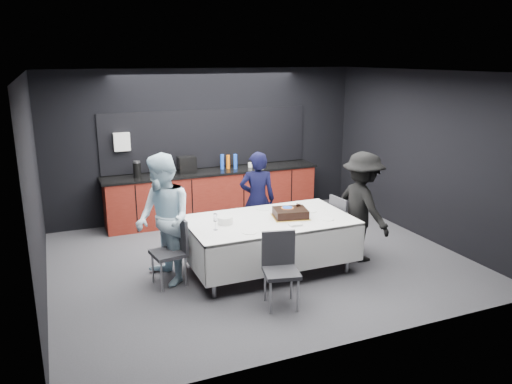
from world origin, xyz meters
The scene contains 18 objects.
ground centered at (0.00, 0.00, 0.00)m, with size 6.00×6.00×0.00m, color #424247.
room_shell centered at (0.00, 0.00, 1.86)m, with size 6.04×5.04×2.82m.
kitchenette centered at (-0.02, 2.22, 0.54)m, with size 4.10×0.64×2.05m.
party_table centered at (0.00, -0.40, 0.64)m, with size 2.32×1.32×0.78m.
cake_assembly centered at (0.31, -0.44, 0.84)m, with size 0.57×0.50×0.16m.
plate_stack centered at (-0.65, -0.35, 0.83)m, with size 0.21×0.21×0.10m, color white.
loose_plate_near centered at (-0.47, -0.81, 0.78)m, with size 0.21×0.21×0.01m, color white.
loose_plate_right_a centered at (0.70, -0.29, 0.78)m, with size 0.22×0.22×0.01m, color white.
loose_plate_right_b centered at (0.75, -0.73, 0.78)m, with size 0.19×0.19×0.01m, color white.
loose_plate_far centered at (0.12, 0.07, 0.78)m, with size 0.22×0.22×0.01m, color white.
fork_pile centered at (0.21, -0.80, 0.79)m, with size 0.18×0.11×0.03m, color white.
champagne_flute centered at (-0.85, -0.55, 0.94)m, with size 0.06×0.06×0.22m.
chair_left centered at (-1.37, -0.30, 0.53)m, with size 0.48×0.48×0.92m.
chair_right centered at (1.32, -0.26, 0.53)m, with size 0.45×0.45×0.92m.
chair_near centered at (-0.29, -1.38, 0.53)m, with size 0.50×0.50×0.92m.
person_center centered at (0.22, 0.56, 0.78)m, with size 0.57×0.38×1.57m, color black.
person_left centered at (-1.47, -0.20, 0.89)m, with size 0.87×0.68×1.78m, color #C5E6F8.
person_right centered at (1.45, -0.55, 0.83)m, with size 1.07×0.62×1.66m, color black.
Camera 1 is at (-2.75, -6.53, 3.01)m, focal length 35.00 mm.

